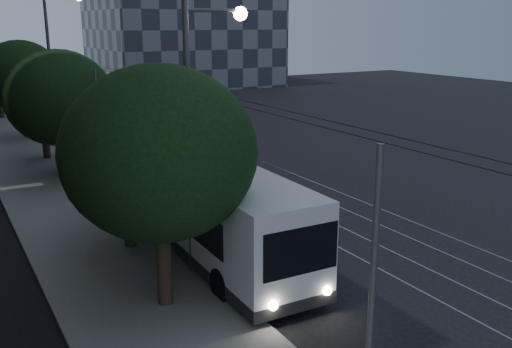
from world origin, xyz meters
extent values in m
plane|color=black|center=(0.00, 0.00, 0.00)|extent=(120.00, 120.00, 0.00)
cube|color=gray|center=(-7.50, 20.00, 0.07)|extent=(5.00, 90.00, 0.15)
cube|color=gray|center=(0.28, 20.00, 0.01)|extent=(0.08, 90.00, 0.02)
cube|color=gray|center=(1.72, 20.00, 0.01)|extent=(0.08, 90.00, 0.02)
cube|color=gray|center=(3.28, 20.00, 0.01)|extent=(0.08, 90.00, 0.02)
cube|color=gray|center=(4.72, 20.00, 0.01)|extent=(0.08, 90.00, 0.02)
cylinder|color=black|center=(-3.85, 20.00, 5.60)|extent=(0.02, 90.00, 0.02)
cylinder|color=black|center=(-3.15, 20.00, 5.60)|extent=(0.02, 90.00, 0.02)
cylinder|color=#4E4E50|center=(-5.30, -10.00, 3.00)|extent=(0.14, 0.14, 6.00)
cylinder|color=#4E4E50|center=(-5.30, 10.00, 3.00)|extent=(0.14, 0.14, 6.00)
cylinder|color=#4E4E50|center=(-5.30, 30.00, 3.00)|extent=(0.14, 0.14, 6.00)
cylinder|color=#4E4E50|center=(-5.30, 50.00, 3.00)|extent=(0.14, 0.14, 6.00)
cube|color=silver|center=(-4.10, 0.48, 1.86)|extent=(2.91, 12.65, 2.99)
cube|color=black|center=(-4.10, 0.48, 0.52)|extent=(2.95, 12.69, 0.37)
cube|color=black|center=(-4.10, 1.00, 1.99)|extent=(2.92, 10.02, 1.10)
cube|color=black|center=(-4.10, -5.79, 2.15)|extent=(2.38, 0.12, 1.36)
cube|color=black|center=(-4.10, 6.74, 2.10)|extent=(2.18, 0.12, 1.05)
cube|color=#24DC41|center=(-4.10, -5.79, 3.10)|extent=(1.68, 0.09, 0.34)
cube|color=gray|center=(-4.10, 3.62, 3.62)|extent=(2.32, 2.35, 0.52)
sphere|color=white|center=(-4.99, -5.84, 0.79)|extent=(0.27, 0.27, 0.27)
sphere|color=white|center=(-3.21, -5.84, 0.79)|extent=(0.27, 0.27, 0.27)
cylinder|color=#4E4E50|center=(-4.41, 4.73, 4.53)|extent=(0.06, 4.75, 2.19)
cylinder|color=#4E4E50|center=(-3.79, 4.73, 4.53)|extent=(0.06, 4.75, 2.19)
cylinder|color=black|center=(-5.39, -3.56, 0.52)|extent=(0.31, 1.05, 1.05)
cylinder|color=black|center=(-2.81, -3.56, 0.52)|extent=(0.31, 1.05, 1.05)
cylinder|color=black|center=(-5.39, 3.25, 0.52)|extent=(0.31, 1.05, 1.05)
cylinder|color=black|center=(-2.81, 3.25, 0.52)|extent=(0.31, 1.05, 1.05)
cylinder|color=black|center=(-5.39, 5.26, 0.52)|extent=(0.31, 1.05, 1.05)
cylinder|color=black|center=(-2.81, 5.26, 0.52)|extent=(0.31, 1.05, 1.05)
imported|color=#A5A7AD|center=(-4.30, 12.33, 0.83)|extent=(4.35, 6.54, 1.67)
imported|color=#B5B6BA|center=(-3.19, 17.69, 0.73)|extent=(2.01, 4.37, 1.45)
imported|color=silver|center=(-2.70, 22.22, 0.70)|extent=(3.39, 5.23, 1.41)
imported|color=#BDBDC1|center=(-3.64, 28.46, 0.75)|extent=(2.50, 4.80, 1.50)
imported|color=silver|center=(-4.30, 31.42, 0.70)|extent=(2.29, 4.31, 1.39)
cylinder|color=black|center=(-7.00, -3.08, 1.31)|extent=(0.44, 0.44, 2.62)
ellipsoid|color=black|center=(-7.00, -3.08, 4.66)|extent=(5.43, 5.43, 4.89)
cylinder|color=black|center=(-6.50, 1.81, 1.29)|extent=(0.44, 0.44, 2.58)
ellipsoid|color=black|center=(-6.50, 1.81, 4.16)|extent=(4.21, 4.21, 3.79)
cylinder|color=black|center=(-6.50, 12.82, 1.16)|extent=(0.44, 0.44, 2.33)
ellipsoid|color=black|center=(-6.50, 12.82, 4.39)|extent=(5.50, 5.50, 4.95)
cylinder|color=black|center=(-6.50, 18.12, 1.17)|extent=(0.44, 0.44, 2.33)
ellipsoid|color=black|center=(-6.50, 18.12, 3.76)|extent=(3.81, 3.81, 3.43)
cylinder|color=black|center=(-6.50, 25.76, 1.22)|extent=(0.44, 0.44, 2.44)
ellipsoid|color=black|center=(-6.50, 25.76, 4.52)|extent=(5.53, 5.53, 4.98)
cylinder|color=black|center=(-7.00, 36.21, 1.11)|extent=(0.44, 0.44, 2.23)
cylinder|color=#4E4E50|center=(-5.40, -1.40, 4.42)|extent=(0.20, 0.20, 8.83)
cylinder|color=#4E4E50|center=(-4.42, -1.40, 8.48)|extent=(1.94, 0.12, 0.12)
sphere|color=#FFCC8C|center=(-3.54, -1.40, 8.39)|extent=(0.44, 0.44, 0.44)
cylinder|color=#4E4E50|center=(-5.28, 21.26, 5.11)|extent=(0.20, 0.20, 10.22)
camera|label=1|loc=(-12.27, -17.63, 8.11)|focal=40.00mm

